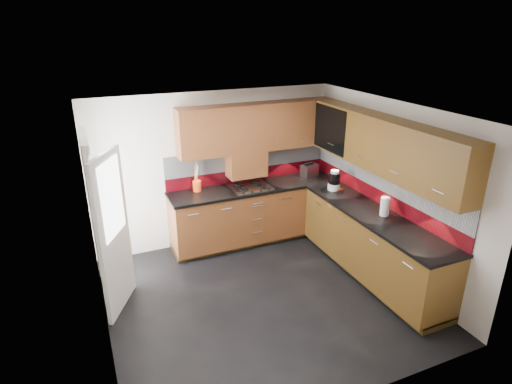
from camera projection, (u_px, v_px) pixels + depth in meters
name	position (u px, v px, depth m)	size (l,w,h in m)	color
room	(263.00, 190.00, 4.99)	(4.00, 3.80, 2.64)	black
base_cabinets	(308.00, 229.00, 6.39)	(2.70, 3.20, 0.95)	brown
countertop	(309.00, 200.00, 6.19)	(2.72, 3.22, 0.04)	black
backsplash	(315.00, 175.00, 6.36)	(2.70, 3.20, 0.54)	maroon
upper_cabinets	(320.00, 136.00, 5.98)	(2.50, 3.20, 0.72)	brown
extractor_hood	(246.00, 164.00, 6.63)	(0.60, 0.33, 0.40)	brown
glass_cabinet	(338.00, 127.00, 6.40)	(0.32, 0.80, 0.66)	black
back_door	(103.00, 226.00, 5.14)	(0.42, 1.19, 2.04)	white
gas_hob	(250.00, 187.00, 6.61)	(0.60, 0.53, 0.05)	silver
utensil_pot	(197.00, 185.00, 6.45)	(0.13, 0.13, 0.46)	#EB4A16
toaster	(309.00, 170.00, 7.09)	(0.32, 0.24, 0.20)	silver
food_processor	(334.00, 181.00, 6.48)	(0.19, 0.19, 0.31)	white
paper_towel	(385.00, 207.00, 5.62)	(0.12, 0.12, 0.25)	white
orange_cloth	(337.00, 189.00, 6.53)	(0.15, 0.13, 0.02)	#DA4D18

